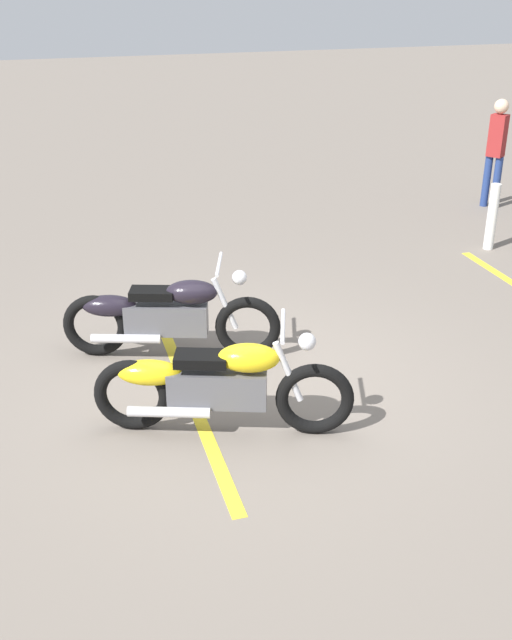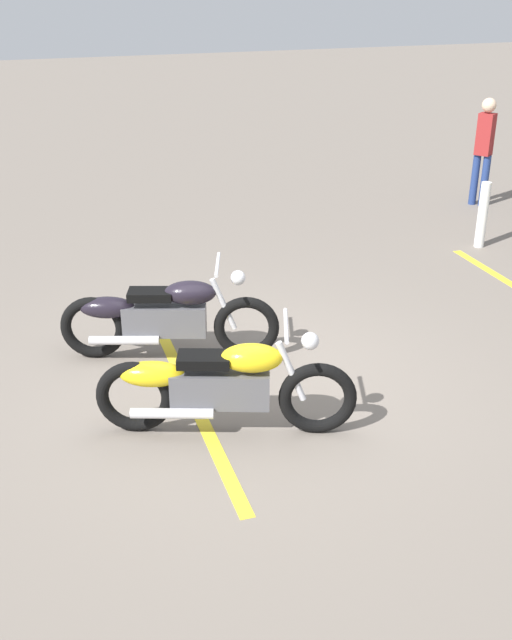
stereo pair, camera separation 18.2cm
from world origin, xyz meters
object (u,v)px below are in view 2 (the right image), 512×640
motorcycle_dark_foreground (164,316)px  bollard_post (483,215)px  bystander_near_row (484,147)px  motorcycle_bright_foreground (219,385)px

motorcycle_dark_foreground → bollard_post: motorcycle_dark_foreground is taller
bystander_near_row → bollard_post: (-1.20, -1.82, -0.51)m
motorcycle_bright_foreground → motorcycle_dark_foreground: same height
motorcycle_bright_foreground → motorcycle_dark_foreground: (-0.13, 1.51, 0.00)m
motorcycle_dark_foreground → motorcycle_bright_foreground: bearing=-65.9°
motorcycle_bright_foreground → motorcycle_dark_foreground: size_ratio=0.99×
motorcycle_dark_foreground → bollard_post: bearing=39.3°
motorcycle_dark_foreground → bystander_near_row: 7.27m
motorcycle_bright_foreground → bollard_post: 5.96m
motorcycle_bright_foreground → bystander_near_row: bearing=60.5°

